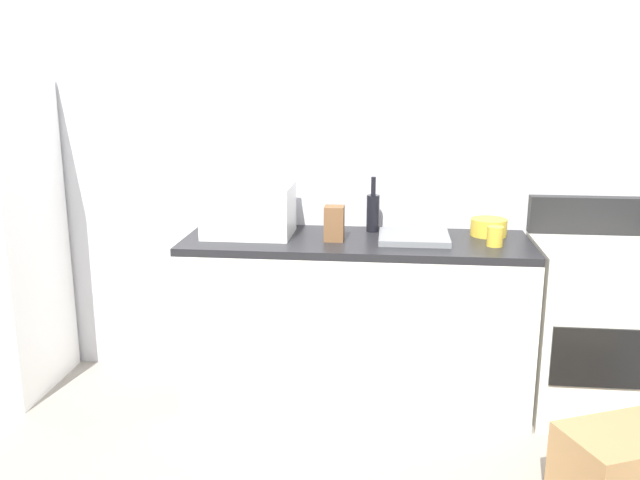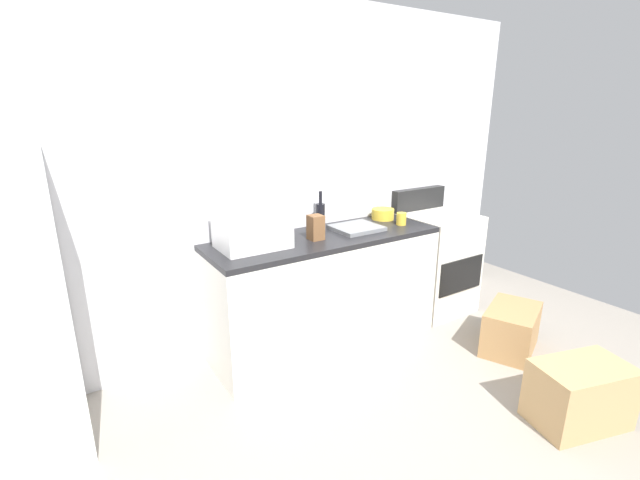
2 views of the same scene
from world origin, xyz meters
The scene contains 12 objects.
ground_plane centered at (0.00, 0.00, 0.00)m, with size 6.00×6.00×0.00m, color gray.
wall_back centered at (0.00, 1.55, 1.30)m, with size 5.00×0.10×2.60m, color silver.
kitchen_counter centered at (0.30, 1.20, 0.45)m, with size 1.80×0.60×0.90m.
stove_oven centered at (1.52, 1.21, 0.47)m, with size 0.60×0.61×1.10m.
microwave centered at (-0.27, 1.23, 1.04)m, with size 0.46×0.34×0.27m, color white.
sink_basin centered at (0.60, 1.21, 0.92)m, with size 0.36×0.32×0.03m, color slate.
wine_bottle centered at (0.38, 1.39, 1.01)m, with size 0.07×0.07×0.30m.
coffee_mug centered at (1.00, 1.13, 0.95)m, with size 0.08×0.08×0.10m, color gold.
knife_block centered at (0.19, 1.16, 0.99)m, with size 0.10×0.10×0.18m, color brown.
mixing_bowl centered at (1.00, 1.36, 0.95)m, with size 0.19×0.19×0.09m, color gold.
cardboard_box_large centered at (1.06, -0.40, 0.19)m, with size 0.55×0.33×0.38m, color tan.
cardboard_box_small centered at (1.46, 0.33, 0.17)m, with size 0.52×0.34×0.35m, color #A37A4C.
Camera 2 is at (-1.44, -1.42, 1.82)m, focal length 24.55 mm.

